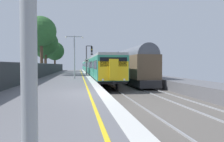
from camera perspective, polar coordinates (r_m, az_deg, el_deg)
ground at (r=11.88m, az=8.39°, el=-8.81°), size 17.40×110.00×1.21m
commuter_train_at_platform at (r=49.39m, az=-5.86°, el=1.39°), size 2.83×64.10×3.81m
freight_train_adjacent_track at (r=47.54m, az=-0.87°, el=1.77°), size 2.60×55.95×4.74m
signal_gantry at (r=32.91m, az=-6.65°, el=4.07°), size 1.10×0.24×4.63m
speed_limit_sign at (r=29.00m, az=-7.04°, el=1.74°), size 0.59×0.08×2.45m
platform_lamp_mid at (r=23.24m, az=-10.44°, el=4.98°), size 2.00×0.20×4.80m
background_tree_left at (r=43.04m, az=-18.30°, el=5.67°), size 3.81×3.81×6.58m
background_tree_centre at (r=50.94m, az=-15.59°, el=5.22°), size 4.45×4.45×7.10m
background_tree_right at (r=32.03m, az=-18.95°, el=10.22°), size 4.35×4.35×8.65m
background_tree_back at (r=36.78m, az=-17.96°, el=7.22°), size 4.16×4.16×7.38m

